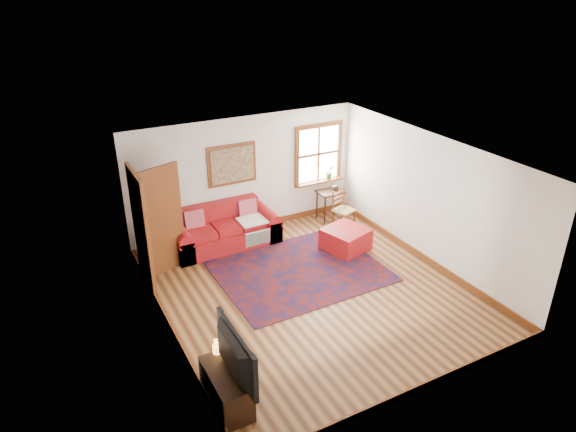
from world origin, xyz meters
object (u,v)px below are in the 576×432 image
side_table (330,196)px  media_cabinet (226,388)px  red_leather_sofa (225,232)px  red_ottoman (346,239)px  ladder_back_chair (342,208)px

side_table → media_cabinet: size_ratio=0.74×
red_leather_sofa → media_cabinet: red_leather_sofa is taller
side_table → red_ottoman: bearing=-109.4°
red_ottoman → ladder_back_chair: bearing=45.4°
side_table → ladder_back_chair: size_ratio=0.78×
red_leather_sofa → media_cabinet: (-1.59, -4.05, -0.03)m
red_ottoman → side_table: side_table is taller
red_leather_sofa → red_ottoman: bearing=-32.8°
ladder_back_chair → media_cabinet: size_ratio=0.95×
red_ottoman → media_cabinet: (-3.66, -2.72, 0.03)m
ladder_back_chair → media_cabinet: ladder_back_chair is taller
red_leather_sofa → media_cabinet: 4.35m
red_ottoman → side_table: 1.48m
red_ottoman → ladder_back_chair: ladder_back_chair is taller
red_ottoman → side_table: bearing=54.6°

